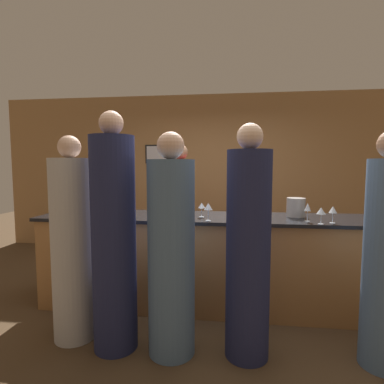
% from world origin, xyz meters
% --- Properties ---
extents(ground_plane, '(14.00, 14.00, 0.00)m').
position_xyz_m(ground_plane, '(0.00, 0.00, 0.00)').
color(ground_plane, '#4C3823').
extents(back_wall, '(8.00, 0.08, 2.80)m').
position_xyz_m(back_wall, '(-0.00, 2.25, 1.40)').
color(back_wall, '#A37547').
rests_on(back_wall, ground_plane).
extents(bar_counter, '(3.61, 0.72, 1.00)m').
position_xyz_m(bar_counter, '(0.00, 0.00, 0.50)').
color(bar_counter, '#996638').
rests_on(bar_counter, ground_plane).
extents(bartender, '(0.33, 0.33, 1.82)m').
position_xyz_m(bartender, '(-0.42, 0.88, 0.85)').
color(bartender, maroon).
rests_on(bartender, ground_plane).
extents(guest_0, '(0.35, 0.35, 1.86)m').
position_xyz_m(guest_0, '(0.39, -0.83, 0.87)').
color(guest_0, '#1E234C').
rests_on(guest_0, ground_plane).
extents(guest_1, '(0.36, 0.36, 1.97)m').
position_xyz_m(guest_1, '(-0.70, -0.85, 0.92)').
color(guest_1, '#1E234C').
rests_on(guest_1, ground_plane).
extents(guest_3, '(0.36, 0.36, 1.79)m').
position_xyz_m(guest_3, '(-1.12, -0.75, 0.83)').
color(guest_3, '#B2B2B7').
rests_on(guest_3, ground_plane).
extents(guest_4, '(0.38, 0.38, 1.80)m').
position_xyz_m(guest_4, '(-0.22, -0.86, 0.83)').
color(guest_4, '#4C6B93').
rests_on(guest_4, ground_plane).
extents(wine_bottle_0, '(0.07, 0.07, 0.26)m').
position_xyz_m(wine_bottle_0, '(-0.42, 0.17, 1.10)').
color(wine_bottle_0, black).
rests_on(wine_bottle_0, bar_counter).
extents(wine_bottle_1, '(0.07, 0.07, 0.27)m').
position_xyz_m(wine_bottle_1, '(-1.57, 0.24, 1.10)').
color(wine_bottle_1, black).
rests_on(wine_bottle_1, bar_counter).
extents(ice_bucket, '(0.19, 0.19, 0.20)m').
position_xyz_m(ice_bucket, '(0.95, 0.09, 1.10)').
color(ice_bucket, '#9E9993').
rests_on(ice_bucket, bar_counter).
extents(wine_glass_0, '(0.08, 0.08, 0.17)m').
position_xyz_m(wine_glass_0, '(-1.34, -0.06, 1.13)').
color(wine_glass_0, silver).
rests_on(wine_glass_0, bar_counter).
extents(wine_glass_1, '(0.08, 0.08, 0.18)m').
position_xyz_m(wine_glass_1, '(0.04, -0.28, 1.13)').
color(wine_glass_1, silver).
rests_on(wine_glass_1, bar_counter).
extents(wine_glass_2, '(0.07, 0.07, 0.16)m').
position_xyz_m(wine_glass_2, '(-0.77, -0.25, 1.11)').
color(wine_glass_2, silver).
rests_on(wine_glass_2, bar_counter).
extents(wine_glass_3, '(0.08, 0.08, 0.15)m').
position_xyz_m(wine_glass_3, '(-0.04, -0.07, 1.12)').
color(wine_glass_3, silver).
rests_on(wine_glass_3, bar_counter).
extents(wine_glass_4, '(0.06, 0.06, 0.18)m').
position_xyz_m(wine_glass_4, '(1.00, -0.19, 1.13)').
color(wine_glass_4, silver).
rests_on(wine_glass_4, bar_counter).
extents(wine_glass_5, '(0.08, 0.08, 0.16)m').
position_xyz_m(wine_glass_5, '(1.08, -0.32, 1.12)').
color(wine_glass_5, silver).
rests_on(wine_glass_5, bar_counter).
extents(wine_glass_6, '(0.07, 0.07, 0.16)m').
position_xyz_m(wine_glass_6, '(1.21, -0.25, 1.12)').
color(wine_glass_6, silver).
rests_on(wine_glass_6, bar_counter).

